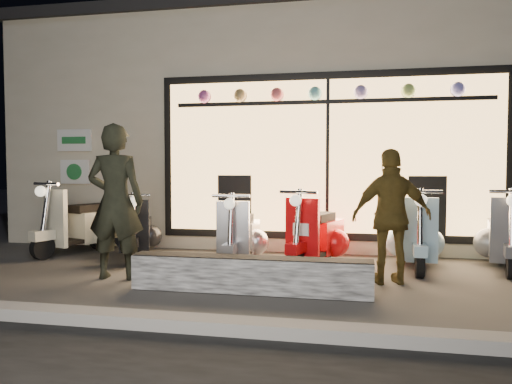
% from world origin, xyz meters
% --- Properties ---
extents(ground, '(40.00, 40.00, 0.00)m').
position_xyz_m(ground, '(0.00, 0.00, 0.00)').
color(ground, '#383533').
rests_on(ground, ground).
extents(kerb, '(40.00, 0.25, 0.12)m').
position_xyz_m(kerb, '(0.00, -2.00, 0.06)').
color(kerb, slate).
rests_on(kerb, ground).
extents(shop_building, '(10.20, 6.23, 4.20)m').
position_xyz_m(shop_building, '(0.00, 4.98, 2.10)').
color(shop_building, beige).
rests_on(shop_building, ground).
extents(graffiti_barrier, '(2.67, 0.28, 0.40)m').
position_xyz_m(graffiti_barrier, '(0.11, -0.65, 0.20)').
color(graffiti_barrier, black).
rests_on(graffiti_barrier, ground).
extents(scooter_silver, '(0.46, 1.37, 0.99)m').
position_xyz_m(scooter_silver, '(-0.37, 0.95, 0.40)').
color(scooter_silver, black).
rests_on(scooter_silver, ground).
extents(scooter_red, '(0.75, 1.45, 1.04)m').
position_xyz_m(scooter_red, '(0.72, 1.09, 0.42)').
color(scooter_red, black).
rests_on(scooter_red, ground).
extents(scooter_black, '(0.73, 1.33, 0.96)m').
position_xyz_m(scooter_black, '(-2.09, 1.19, 0.39)').
color(scooter_black, black).
rests_on(scooter_black, ground).
extents(scooter_cream, '(0.85, 1.53, 1.11)m').
position_xyz_m(scooter_cream, '(-3.06, 1.37, 0.44)').
color(scooter_cream, black).
rests_on(scooter_cream, ground).
extents(scooter_blue, '(0.49, 1.47, 1.05)m').
position_xyz_m(scooter_blue, '(2.07, 1.26, 0.42)').
color(scooter_blue, black).
rests_on(scooter_blue, ground).
extents(scooter_grey, '(0.65, 1.49, 1.06)m').
position_xyz_m(scooter_grey, '(3.28, 1.39, 0.42)').
color(scooter_grey, black).
rests_on(scooter_grey, ground).
extents(man, '(0.75, 0.53, 1.92)m').
position_xyz_m(man, '(-1.67, -0.31, 0.96)').
color(man, black).
rests_on(man, ground).
extents(woman, '(1.01, 0.59, 1.61)m').
position_xyz_m(woman, '(1.67, 0.11, 0.80)').
color(woman, brown).
rests_on(woman, ground).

